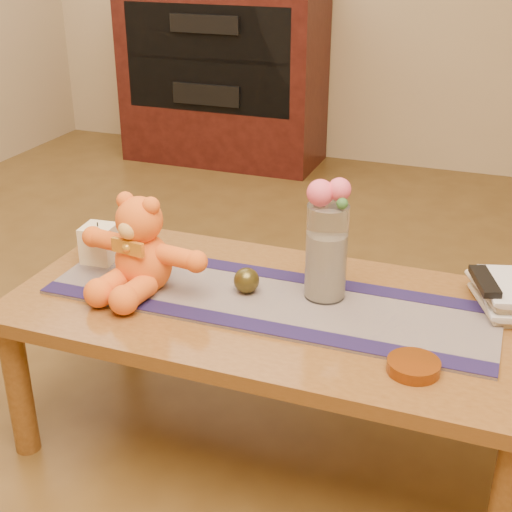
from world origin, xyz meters
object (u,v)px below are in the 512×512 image
at_px(bronze_ball, 246,280).
at_px(amber_dish, 413,366).
at_px(glass_vase, 326,252).
at_px(teddy_bear, 142,244).
at_px(pillar_candle, 99,243).
at_px(book_bottom, 480,305).
at_px(tv_remote, 485,281).

distance_m(bronze_ball, amber_dish, 0.53).
height_order(glass_vase, bronze_ball, glass_vase).
bearing_deg(amber_dish, teddy_bear, 168.88).
xyz_separation_m(pillar_candle, amber_dish, (0.97, -0.25, -0.05)).
bearing_deg(book_bottom, glass_vase, 170.68).
xyz_separation_m(pillar_candle, tv_remote, (1.09, 0.10, 0.02)).
height_order(teddy_bear, tv_remote, teddy_bear).
xyz_separation_m(bronze_ball, book_bottom, (0.60, 0.15, -0.03)).
relative_size(teddy_bear, glass_vase, 1.43).
bearing_deg(bronze_ball, glass_vase, 14.69).
distance_m(teddy_bear, book_bottom, 0.91).
height_order(bronze_ball, tv_remote, tv_remote).
height_order(pillar_candle, book_bottom, pillar_candle).
relative_size(glass_vase, book_bottom, 1.17).
bearing_deg(tv_remote, teddy_bear, 173.29).
relative_size(teddy_bear, book_bottom, 1.67).
distance_m(book_bottom, amber_dish, 0.38).
bearing_deg(pillar_candle, teddy_bear, -25.67).
distance_m(teddy_bear, glass_vase, 0.50).
bearing_deg(book_bottom, amber_dish, -130.11).
bearing_deg(book_bottom, bronze_ball, 171.27).
distance_m(pillar_candle, bronze_ball, 0.48).
xyz_separation_m(teddy_bear, book_bottom, (0.88, 0.21, -0.12)).
distance_m(pillar_candle, glass_vase, 0.69).
distance_m(teddy_bear, tv_remote, 0.91).
relative_size(teddy_bear, bronze_ball, 5.30).
bearing_deg(glass_vase, pillar_candle, -178.51).
bearing_deg(amber_dish, book_bottom, 72.19).
distance_m(glass_vase, tv_remote, 0.41).
xyz_separation_m(book_bottom, amber_dish, (-0.11, -0.36, 0.00)).
bearing_deg(teddy_bear, glass_vase, 21.04).
xyz_separation_m(pillar_candle, bronze_ball, (0.48, -0.04, -0.02)).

